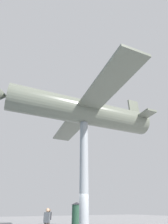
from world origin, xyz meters
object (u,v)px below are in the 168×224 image
support_pylon_central (84,173)px  info_kiosk (77,216)px  suspended_airplane (81,111)px  visitor_second (49,218)px  visitor_person (47,220)px

support_pylon_central → info_kiosk: 5.46m
suspended_airplane → visitor_second: suspended_airplane is taller
visitor_second → suspended_airplane: bearing=-38.7°
support_pylon_central → suspended_airplane: (0.03, 0.23, 4.91)m
suspended_airplane → visitor_person: suspended_airplane is taller
support_pylon_central → info_kiosk: (4.40, -1.69, -2.76)m
support_pylon_central → suspended_airplane: 4.92m
visitor_second → info_kiosk: size_ratio=0.75×
suspended_airplane → info_kiosk: suspended_airplane is taller
support_pylon_central → info_kiosk: size_ratio=3.59×
suspended_airplane → visitor_second: (6.18, -0.05, -7.86)m
visitor_person → visitor_second: 4.24m
info_kiosk → visitor_second: bearing=46.1°
support_pylon_central → suspended_airplane: size_ratio=0.54×
info_kiosk → visitor_person: bearing=122.7°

